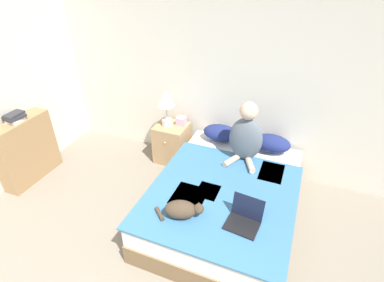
{
  "coord_description": "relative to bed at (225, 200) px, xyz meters",
  "views": [
    {
      "loc": [
        0.78,
        -0.29,
        2.63
      ],
      "look_at": [
        -0.28,
        2.34,
        0.84
      ],
      "focal_mm": 28.0,
      "sensor_mm": 36.0,
      "label": 1
    }
  ],
  "objects": [
    {
      "name": "cat_tabby",
      "position": [
        -0.26,
        -0.63,
        0.34
      ],
      "size": [
        0.48,
        0.27,
        0.18
      ],
      "rotation": [
        0.0,
        0.0,
        0.31
      ],
      "color": "#473828",
      "rests_on": "bed"
    },
    {
      "name": "person_sitting",
      "position": [
        0.06,
        0.52,
        0.57
      ],
      "size": [
        0.4,
        0.39,
        0.75
      ],
      "color": "slate",
      "rests_on": "bed"
    },
    {
      "name": "book_stack_top",
      "position": [
        -2.63,
        -0.29,
        0.68
      ],
      "size": [
        0.21,
        0.24,
        0.11
      ],
      "color": "beige",
      "rests_on": "bookshelf"
    },
    {
      "name": "wall_back",
      "position": [
        -0.19,
        1.07,
        1.03
      ],
      "size": [
        6.17,
        0.05,
        2.55
      ],
      "color": "beige",
      "rests_on": "ground_plane"
    },
    {
      "name": "pillow_far",
      "position": [
        0.33,
        0.83,
        0.35
      ],
      "size": [
        0.48,
        0.29,
        0.21
      ],
      "color": "navy",
      "rests_on": "bed"
    },
    {
      "name": "bookshelf",
      "position": [
        -2.63,
        -0.29,
        0.19
      ],
      "size": [
        0.22,
        0.8,
        0.87
      ],
      "color": "#99754C",
      "rests_on": "ground_plane"
    },
    {
      "name": "table_lamp",
      "position": [
        -1.11,
        0.79,
        0.69
      ],
      "size": [
        0.24,
        0.24,
        0.52
      ],
      "color": "beige",
      "rests_on": "nightstand"
    },
    {
      "name": "pillow_near",
      "position": [
        -0.33,
        0.83,
        0.35
      ],
      "size": [
        0.48,
        0.29,
        0.21
      ],
      "color": "navy",
      "rests_on": "bed"
    },
    {
      "name": "nightstand",
      "position": [
        -1.05,
        0.8,
        0.05
      ],
      "size": [
        0.44,
        0.43,
        0.57
      ],
      "color": "tan",
      "rests_on": "ground_plane"
    },
    {
      "name": "tissue_box",
      "position": [
        -0.93,
        0.89,
        0.39
      ],
      "size": [
        0.12,
        0.12,
        0.14
      ],
      "color": "#E09EB2",
      "rests_on": "nightstand"
    },
    {
      "name": "laptop_open",
      "position": [
        0.31,
        -0.49,
        0.3
      ],
      "size": [
        0.33,
        0.31,
        0.24
      ],
      "rotation": [
        0.0,
        0.0,
        -0.1
      ],
      "color": "black",
      "rests_on": "bed"
    },
    {
      "name": "bed",
      "position": [
        0.0,
        0.0,
        0.0
      ],
      "size": [
        1.51,
        2.0,
        0.49
      ],
      "color": "brown",
      "rests_on": "ground_plane"
    }
  ]
}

